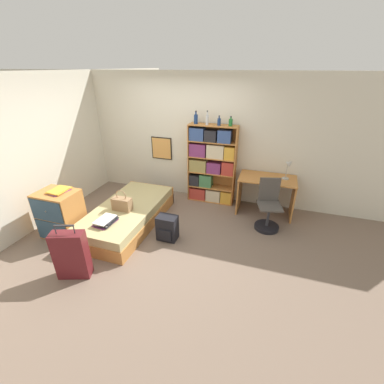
# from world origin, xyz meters

# --- Properties ---
(ground_plane) EXTENTS (14.00, 14.00, 0.00)m
(ground_plane) POSITION_xyz_m (0.00, 0.00, 0.00)
(ground_plane) COLOR #756051
(wall_back) EXTENTS (10.00, 0.09, 2.60)m
(wall_back) POSITION_xyz_m (-0.00, 1.60, 1.30)
(wall_back) COLOR beige
(wall_back) RESTS_ON ground_plane
(wall_left) EXTENTS (0.06, 10.00, 2.60)m
(wall_left) POSITION_xyz_m (-2.16, 0.00, 1.30)
(wall_left) COLOR beige
(wall_left) RESTS_ON ground_plane
(bed) EXTENTS (1.01, 2.05, 0.38)m
(bed) POSITION_xyz_m (-0.61, 0.02, 0.19)
(bed) COLOR #B77538
(bed) RESTS_ON ground_plane
(handbag) EXTENTS (0.34, 0.16, 0.39)m
(handbag) POSITION_xyz_m (-0.61, -0.13, 0.50)
(handbag) COLOR #93704C
(handbag) RESTS_ON bed
(book_stack_on_bed) EXTENTS (0.30, 0.39, 0.08)m
(book_stack_on_bed) POSITION_xyz_m (-0.64, -0.59, 0.42)
(book_stack_on_bed) COLOR #7A336B
(book_stack_on_bed) RESTS_ON bed
(suitcase) EXTENTS (0.47, 0.33, 0.84)m
(suitcase) POSITION_xyz_m (-0.63, -1.39, 0.36)
(suitcase) COLOR #5B191E
(suitcase) RESTS_ON ground_plane
(dresser) EXTENTS (0.65, 0.53, 0.81)m
(dresser) POSITION_xyz_m (-1.51, -0.63, 0.41)
(dresser) COLOR #B77538
(dresser) RESTS_ON ground_plane
(magazine_pile_on_dresser) EXTENTS (0.30, 0.36, 0.04)m
(magazine_pile_on_dresser) POSITION_xyz_m (-1.47, -0.58, 0.83)
(magazine_pile_on_dresser) COLOR #7A336B
(magazine_pile_on_dresser) RESTS_ON dresser
(bookcase) EXTENTS (0.98, 0.29, 1.64)m
(bookcase) POSITION_xyz_m (0.59, 1.40, 0.81)
(bookcase) COLOR #B77538
(bookcase) RESTS_ON ground_plane
(bottle_green) EXTENTS (0.08, 0.08, 0.25)m
(bottle_green) POSITION_xyz_m (0.26, 1.40, 1.74)
(bottle_green) COLOR navy
(bottle_green) RESTS_ON bookcase
(bottle_brown) EXTENTS (0.06, 0.06, 0.27)m
(bottle_brown) POSITION_xyz_m (0.50, 1.36, 1.75)
(bottle_brown) COLOR #B7BCC1
(bottle_brown) RESTS_ON bookcase
(bottle_clear) EXTENTS (0.06, 0.06, 0.19)m
(bottle_clear) POSITION_xyz_m (0.73, 1.37, 1.72)
(bottle_clear) COLOR navy
(bottle_clear) RESTS_ON bookcase
(bottle_blue) EXTENTS (0.07, 0.07, 0.18)m
(bottle_blue) POSITION_xyz_m (0.95, 1.40, 1.71)
(bottle_blue) COLOR #1E6B2D
(bottle_blue) RESTS_ON bookcase
(desk) EXTENTS (1.06, 0.62, 0.75)m
(desk) POSITION_xyz_m (1.76, 1.23, 0.51)
(desk) COLOR #B77538
(desk) RESTS_ON ground_plane
(desk_lamp) EXTENTS (0.18, 0.13, 0.40)m
(desk_lamp) POSITION_xyz_m (2.11, 1.28, 1.01)
(desk_lamp) COLOR #ADA89E
(desk_lamp) RESTS_ON desk
(desk_chair) EXTENTS (0.48, 0.48, 0.92)m
(desk_chair) POSITION_xyz_m (1.85, 0.70, 0.31)
(desk_chair) COLOR black
(desk_chair) RESTS_ON ground_plane
(backpack) EXTENTS (0.33, 0.26, 0.43)m
(backpack) POSITION_xyz_m (0.27, -0.20, 0.21)
(backpack) COLOR black
(backpack) RESTS_ON ground_plane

